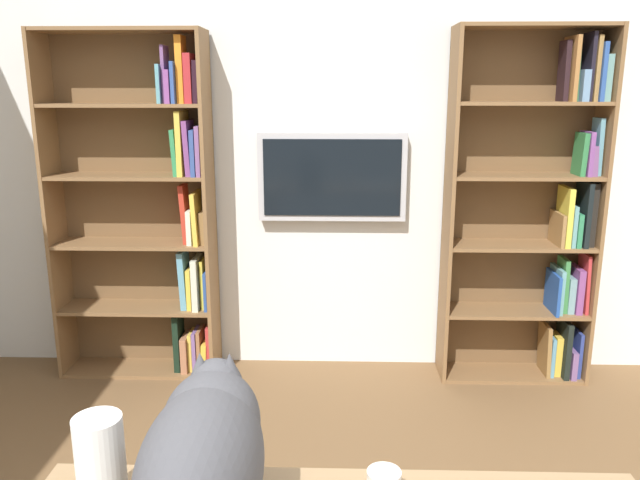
% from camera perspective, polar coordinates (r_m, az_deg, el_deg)
% --- Properties ---
extents(wall_back, '(4.52, 0.06, 2.70)m').
position_cam_1_polar(wall_back, '(3.76, 0.52, 8.16)').
color(wall_back, silver).
rests_on(wall_back, ground).
extents(bookshelf_left, '(0.86, 0.28, 2.05)m').
position_cam_1_polar(bookshelf_left, '(3.83, 19.42, 2.32)').
color(bookshelf_left, brown).
rests_on(bookshelf_left, ground).
extents(bookshelf_right, '(0.95, 0.28, 2.04)m').
position_cam_1_polar(bookshelf_right, '(3.81, -15.15, 2.55)').
color(bookshelf_right, brown).
rests_on(bookshelf_right, ground).
extents(wall_mounted_tv, '(0.88, 0.07, 0.52)m').
position_cam_1_polar(wall_mounted_tv, '(3.69, 1.11, 5.79)').
color(wall_mounted_tv, '#B7B7BC').
extents(cat, '(0.26, 0.65, 0.35)m').
position_cam_1_polar(cat, '(1.45, -10.55, -18.74)').
color(cat, '#4C4C51').
rests_on(cat, desk).
extents(paper_towel_roll, '(0.11, 0.11, 0.24)m').
position_cam_1_polar(paper_towel_roll, '(1.57, -19.45, -19.01)').
color(paper_towel_roll, white).
rests_on(paper_towel_roll, desk).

